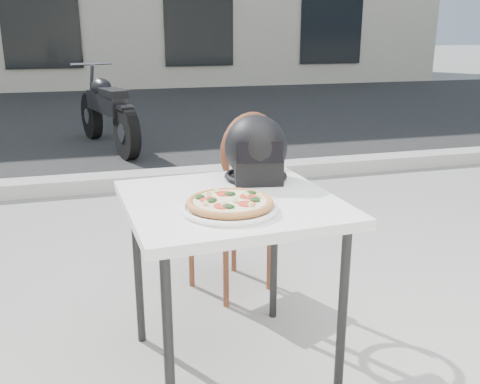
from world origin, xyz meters
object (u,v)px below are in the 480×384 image
object	(u,v)px
motorcycle	(107,112)
pizza	(230,202)
cafe_chair_main	(238,195)
helmet	(256,152)
plate	(230,208)
cafe_table_main	(231,215)

from	to	relation	value
motorcycle	pizza	bearing A→B (deg)	-101.58
cafe_chair_main	motorcycle	xyz separation A→B (m)	(-0.49, 3.82, -0.12)
motorcycle	helmet	bearing A→B (deg)	-98.54
helmet	motorcycle	size ratio (longest dim) A/B	0.17
pizza	cafe_chair_main	xyz separation A→B (m)	(0.24, 0.76, -0.22)
plate	helmet	xyz separation A→B (m)	(0.21, 0.36, 0.11)
cafe_table_main	cafe_chair_main	bearing A→B (deg)	71.80
plate	motorcycle	world-z (taller)	motorcycle
plate	pizza	size ratio (longest dim) A/B	1.33
plate	motorcycle	size ratio (longest dim) A/B	0.23
plate	cafe_chair_main	world-z (taller)	cafe_chair_main
cafe_chair_main	motorcycle	world-z (taller)	cafe_chair_main
cafe_chair_main	pizza	bearing A→B (deg)	47.76
helmet	plate	bearing A→B (deg)	-109.80
helmet	cafe_table_main	bearing A→B (deg)	-117.40
helmet	cafe_chair_main	distance (m)	0.50
helmet	cafe_chair_main	xyz separation A→B (m)	(0.04, 0.40, -0.31)
helmet	pizza	bearing A→B (deg)	-109.81
pizza	helmet	bearing A→B (deg)	60.22
cafe_chair_main	plate	bearing A→B (deg)	47.77
pizza	cafe_chair_main	bearing A→B (deg)	72.28
pizza	motorcycle	world-z (taller)	motorcycle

